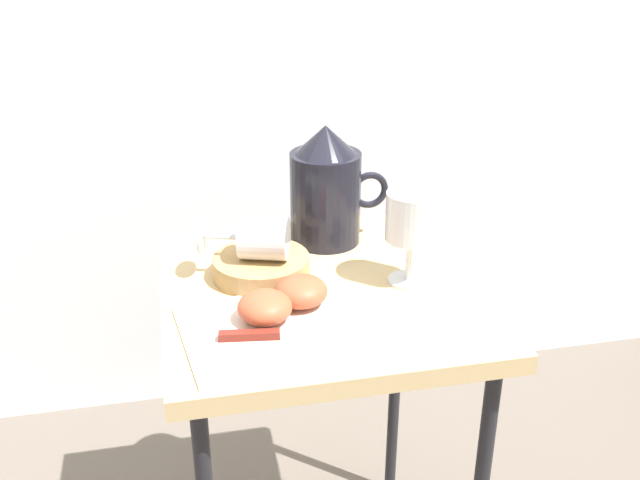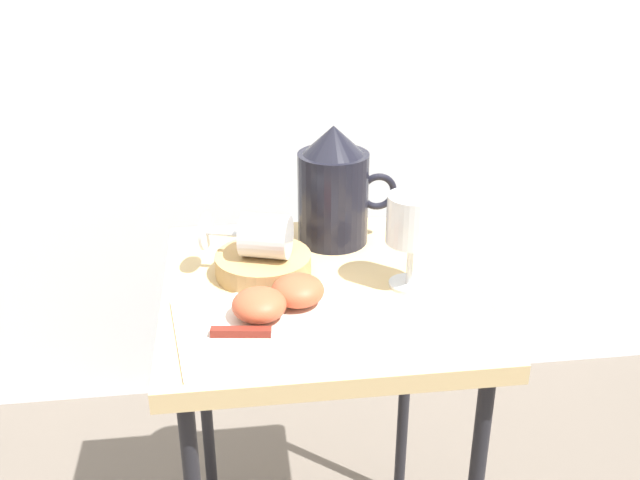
{
  "view_description": "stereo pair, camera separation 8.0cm",
  "coord_description": "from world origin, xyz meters",
  "px_view_note": "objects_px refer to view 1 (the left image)",
  "views": [
    {
      "loc": [
        -0.21,
        -1.0,
        1.24
      ],
      "look_at": [
        0.0,
        0.0,
        0.76
      ],
      "focal_mm": 40.89,
      "sensor_mm": 36.0,
      "label": 1
    },
    {
      "loc": [
        -0.13,
        -1.01,
        1.24
      ],
      "look_at": [
        0.0,
        0.0,
        0.76
      ],
      "focal_mm": 40.89,
      "sensor_mm": 36.0,
      "label": 2
    }
  ],
  "objects_px": {
    "wine_glass_upright": "(411,221)",
    "apple_half_right": "(301,291)",
    "apple_half_left": "(265,307)",
    "basket_tray": "(261,266)",
    "table": "(320,323)",
    "knife": "(272,335)",
    "wine_glass_tipped_near": "(261,238)",
    "pitcher": "(326,195)"
  },
  "relations": [
    {
      "from": "wine_glass_tipped_near",
      "to": "knife",
      "type": "height_order",
      "value": "wine_glass_tipped_near"
    },
    {
      "from": "basket_tray",
      "to": "knife",
      "type": "height_order",
      "value": "basket_tray"
    },
    {
      "from": "knife",
      "to": "basket_tray",
      "type": "bearing_deg",
      "value": 86.64
    },
    {
      "from": "apple_half_left",
      "to": "basket_tray",
      "type": "bearing_deg",
      "value": 84.47
    },
    {
      "from": "table",
      "to": "wine_glass_tipped_near",
      "type": "distance_m",
      "value": 0.17
    },
    {
      "from": "pitcher",
      "to": "knife",
      "type": "xyz_separation_m",
      "value": [
        -0.14,
        -0.31,
        -0.08
      ]
    },
    {
      "from": "knife",
      "to": "pitcher",
      "type": "bearing_deg",
      "value": 64.93
    },
    {
      "from": "table",
      "to": "pitcher",
      "type": "bearing_deg",
      "value": 74.61
    },
    {
      "from": "wine_glass_upright",
      "to": "apple_half_right",
      "type": "bearing_deg",
      "value": -167.26
    },
    {
      "from": "table",
      "to": "wine_glass_upright",
      "type": "xyz_separation_m",
      "value": [
        0.14,
        -0.02,
        0.18
      ]
    },
    {
      "from": "table",
      "to": "wine_glass_tipped_near",
      "type": "xyz_separation_m",
      "value": [
        -0.09,
        0.05,
        0.14
      ]
    },
    {
      "from": "wine_glass_tipped_near",
      "to": "apple_half_right",
      "type": "bearing_deg",
      "value": -66.57
    },
    {
      "from": "basket_tray",
      "to": "apple_half_left",
      "type": "xyz_separation_m",
      "value": [
        -0.01,
        -0.14,
        0.01
      ]
    },
    {
      "from": "table",
      "to": "pitcher",
      "type": "distance_m",
      "value": 0.23
    },
    {
      "from": "wine_glass_upright",
      "to": "apple_half_left",
      "type": "distance_m",
      "value": 0.27
    },
    {
      "from": "table",
      "to": "knife",
      "type": "bearing_deg",
      "value": -124.66
    },
    {
      "from": "table",
      "to": "knife",
      "type": "height_order",
      "value": "knife"
    },
    {
      "from": "wine_glass_upright",
      "to": "knife",
      "type": "height_order",
      "value": "wine_glass_upright"
    },
    {
      "from": "table",
      "to": "wine_glass_upright",
      "type": "bearing_deg",
      "value": -6.9
    },
    {
      "from": "apple_half_left",
      "to": "apple_half_right",
      "type": "height_order",
      "value": "same"
    },
    {
      "from": "table",
      "to": "apple_half_right",
      "type": "relative_size",
      "value": 8.49
    },
    {
      "from": "wine_glass_upright",
      "to": "apple_half_left",
      "type": "xyz_separation_m",
      "value": [
        -0.24,
        -0.08,
        -0.08
      ]
    },
    {
      "from": "basket_tray",
      "to": "wine_glass_tipped_near",
      "type": "relative_size",
      "value": 1.02
    },
    {
      "from": "table",
      "to": "basket_tray",
      "type": "xyz_separation_m",
      "value": [
        -0.09,
        0.05,
        0.09
      ]
    },
    {
      "from": "table",
      "to": "wine_glass_upright",
      "type": "distance_m",
      "value": 0.23
    },
    {
      "from": "wine_glass_tipped_near",
      "to": "pitcher",
      "type": "bearing_deg",
      "value": 41.72
    },
    {
      "from": "pitcher",
      "to": "basket_tray",
      "type": "bearing_deg",
      "value": -139.25
    },
    {
      "from": "basket_tray",
      "to": "apple_half_left",
      "type": "height_order",
      "value": "apple_half_left"
    },
    {
      "from": "wine_glass_tipped_near",
      "to": "apple_half_left",
      "type": "bearing_deg",
      "value": -95.78
    },
    {
      "from": "table",
      "to": "apple_half_left",
      "type": "bearing_deg",
      "value": -137.22
    },
    {
      "from": "pitcher",
      "to": "wine_glass_upright",
      "type": "bearing_deg",
      "value": -62.4
    },
    {
      "from": "table",
      "to": "apple_half_left",
      "type": "xyz_separation_m",
      "value": [
        -0.1,
        -0.09,
        0.1
      ]
    },
    {
      "from": "wine_glass_tipped_near",
      "to": "apple_half_right",
      "type": "relative_size",
      "value": 1.93
    },
    {
      "from": "table",
      "to": "basket_tray",
      "type": "height_order",
      "value": "basket_tray"
    },
    {
      "from": "wine_glass_tipped_near",
      "to": "knife",
      "type": "distance_m",
      "value": 0.2
    },
    {
      "from": "wine_glass_tipped_near",
      "to": "knife",
      "type": "bearing_deg",
      "value": -93.5
    },
    {
      "from": "wine_glass_upright",
      "to": "pitcher",
      "type": "bearing_deg",
      "value": 117.6
    },
    {
      "from": "wine_glass_upright",
      "to": "wine_glass_tipped_near",
      "type": "bearing_deg",
      "value": 164.24
    },
    {
      "from": "apple_half_left",
      "to": "apple_half_right",
      "type": "bearing_deg",
      "value": 30.57
    },
    {
      "from": "apple_half_left",
      "to": "knife",
      "type": "relative_size",
      "value": 0.38
    },
    {
      "from": "apple_half_left",
      "to": "pitcher",
      "type": "bearing_deg",
      "value": 60.47
    },
    {
      "from": "pitcher",
      "to": "apple_half_left",
      "type": "bearing_deg",
      "value": -119.53
    }
  ]
}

